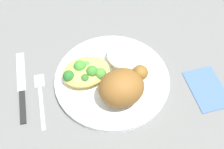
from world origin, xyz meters
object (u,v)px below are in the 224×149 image
object	(u,v)px
roasted_chicken	(125,86)
fork	(41,97)
knife	(21,91)
rice_pile	(125,55)
napkin	(207,88)
mac_cheese_with_broccoli	(86,71)
plate	(112,79)

from	to	relation	value
roasted_chicken	fork	world-z (taller)	roasted_chicken
knife	rice_pile	bearing A→B (deg)	-1.48
fork	napkin	bearing A→B (deg)	-16.20
knife	fork	bearing A→B (deg)	-39.89
mac_cheese_with_broccoli	knife	bearing A→B (deg)	171.74
fork	mac_cheese_with_broccoli	bearing A→B (deg)	5.06
knife	roasted_chicken	bearing A→B (deg)	-25.57
roasted_chicken	plate	bearing A→B (deg)	97.10
rice_pile	knife	distance (m)	0.24
fork	roasted_chicken	bearing A→B (deg)	-21.85
mac_cheese_with_broccoli	fork	xyz separation A→B (m)	(-0.11, -0.01, -0.03)
fork	napkin	distance (m)	0.36
rice_pile	roasted_chicken	bearing A→B (deg)	-112.40
fork	rice_pile	bearing A→B (deg)	6.72
rice_pile	plate	bearing A→B (deg)	-141.65
rice_pile	napkin	world-z (taller)	rice_pile
rice_pile	mac_cheese_with_broccoli	size ratio (longest dim) A/B	0.80
plate	fork	bearing A→B (deg)	176.04
rice_pile	knife	size ratio (longest dim) A/B	0.44
rice_pile	mac_cheese_with_broccoli	distance (m)	0.10
mac_cheese_with_broccoli	rice_pile	bearing A→B (deg)	8.54
plate	knife	world-z (taller)	plate
mac_cheese_with_broccoli	napkin	size ratio (longest dim) A/B	0.95
rice_pile	knife	bearing A→B (deg)	178.52
rice_pile	fork	bearing A→B (deg)	-173.28
rice_pile	fork	distance (m)	0.21
plate	knife	xyz separation A→B (m)	(-0.19, 0.04, -0.00)
rice_pile	knife	world-z (taller)	rice_pile
mac_cheese_with_broccoli	napkin	distance (m)	0.27
mac_cheese_with_broccoli	fork	size ratio (longest dim) A/B	0.73
rice_pile	fork	size ratio (longest dim) A/B	0.59
plate	knife	distance (m)	0.20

